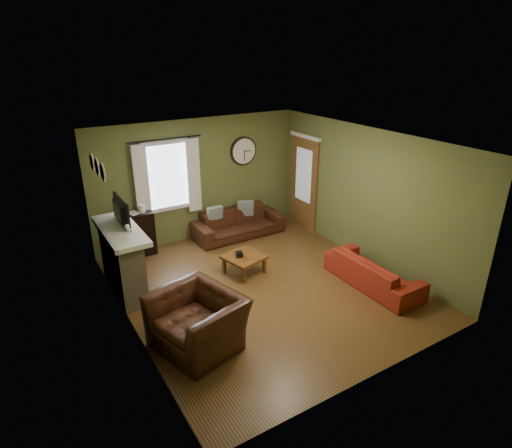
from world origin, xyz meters
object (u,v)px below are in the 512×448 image
bookshelf (135,235)px  coffee_table (244,264)px  armchair (198,321)px  sofa_red (373,272)px  sofa_brown (238,223)px

bookshelf → coffee_table: (1.50, -1.77, -0.27)m
bookshelf → armchair: size_ratio=0.74×
sofa_red → coffee_table: (-1.73, 1.57, -0.09)m
coffee_table → armchair: bearing=-137.6°
sofa_red → armchair: (-3.32, 0.12, 0.12)m
sofa_brown → coffee_table: bearing=-115.7°
sofa_red → sofa_brown: bearing=17.4°
sofa_red → armchair: armchair is taller
bookshelf → sofa_red: (3.23, -3.34, -0.18)m
sofa_brown → sofa_red: sofa_brown is taller
bookshelf → sofa_red: size_ratio=0.49×
sofa_red → armchair: size_ratio=1.52×
bookshelf → sofa_brown: bookshelf is taller
bookshelf → sofa_red: bookshelf is taller
sofa_brown → coffee_table: (-0.75, -1.56, -0.12)m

